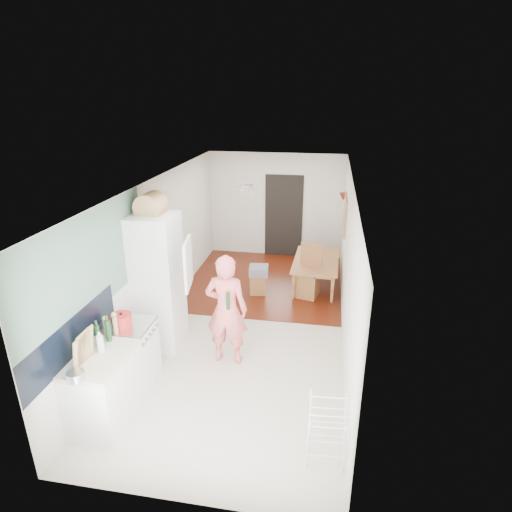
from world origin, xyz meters
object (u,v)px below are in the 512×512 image
(dining_table, at_px, (317,275))
(dining_chair, at_px, (308,272))
(drying_rack, at_px, (327,435))
(stool, at_px, (258,284))
(person, at_px, (226,300))

(dining_table, xyz_separation_m, dining_chair, (-0.17, -0.51, 0.28))
(drying_rack, bearing_deg, stool, 105.25)
(stool, bearing_deg, dining_table, 25.87)
(dining_chair, bearing_deg, stool, -162.64)
(stool, bearing_deg, dining_chair, 3.07)
(dining_table, distance_m, stool, 1.29)
(dining_table, relative_size, stool, 3.38)
(drying_rack, bearing_deg, dining_chair, 91.98)
(dining_table, relative_size, drying_rack, 1.75)
(person, height_order, drying_rack, person)
(stool, relative_size, drying_rack, 0.52)
(drying_rack, bearing_deg, dining_table, 89.13)
(person, bearing_deg, drying_rack, 132.12)
(drying_rack, bearing_deg, person, 127.04)
(dining_table, relative_size, dining_chair, 1.32)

